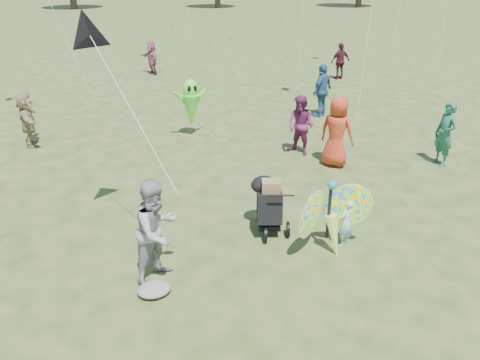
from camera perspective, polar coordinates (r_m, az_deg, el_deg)
name	(u,v)px	position (r m, az deg, el deg)	size (l,w,h in m)	color
ground	(286,270)	(8.17, 5.59, -10.88)	(160.00, 160.00, 0.00)	#51592B
child_girl	(346,223)	(8.76, 12.75, -5.08)	(0.35, 0.23, 0.95)	#ABDAF3
adult_man	(157,231)	(7.61, -10.09, -6.11)	(0.86, 0.67, 1.77)	#939598
grey_bag	(154,289)	(7.70, -10.40, -12.96)	(0.54, 0.44, 0.17)	gray
crowd_a	(337,132)	(12.11, 11.71, 5.77)	(0.88, 0.57, 1.81)	#BC371E
crowd_c	(322,91)	(16.25, 9.97, 10.68)	(1.04, 0.43, 1.78)	#2F5581
crowd_d	(27,120)	(14.59, -24.49, 6.70)	(1.42, 0.45, 1.53)	tan
crowd_e	(301,126)	(12.76, 7.41, 6.59)	(0.78, 0.61, 1.61)	#712552
crowd_f	(445,134)	(13.02, 23.71, 5.15)	(0.61, 0.40, 1.66)	#24604B
crowd_h	(340,61)	(22.10, 12.13, 13.98)	(0.94, 0.39, 1.60)	#4A1826
crowd_j	(152,58)	(23.06, -10.73, 14.42)	(1.41, 0.45, 1.52)	#9F5B70
jogging_stroller	(268,201)	(9.00, 3.45, -2.61)	(0.77, 1.14, 1.09)	black
butterfly_kite	(331,219)	(8.43, 11.06, -4.64)	(1.74, 0.75, 1.59)	#FD283F
delta_kite_rig	(90,36)	(8.47, -17.80, 16.38)	(1.28, 2.17, 2.68)	black
alien_kite	(191,105)	(14.07, -5.98, 9.08)	(1.12, 0.69, 1.74)	#5FE936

